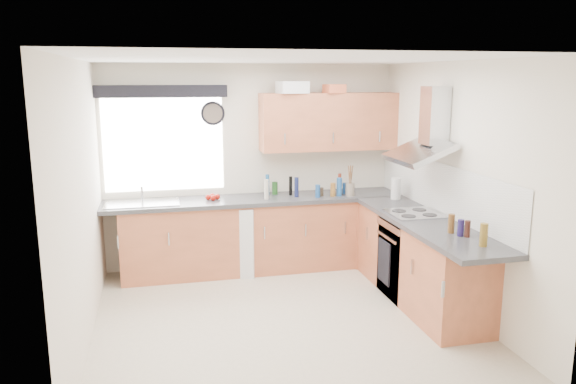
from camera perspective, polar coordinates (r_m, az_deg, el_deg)
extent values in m
plane|color=beige|center=(5.67, -0.50, -12.81)|extent=(3.60, 3.60, 0.00)
cube|color=white|center=(5.16, -0.55, 13.36)|extent=(3.60, 3.60, 0.02)
cube|color=silver|center=(7.01, -3.78, 2.63)|extent=(3.60, 0.02, 2.50)
cube|color=silver|center=(3.60, 5.88, -6.15)|extent=(3.60, 0.02, 2.50)
cube|color=silver|center=(5.19, -20.29, -1.27)|extent=(0.02, 3.60, 2.50)
cube|color=silver|center=(5.93, 16.70, 0.50)|extent=(0.02, 3.60, 2.50)
cube|color=silver|center=(6.87, -12.50, 4.72)|extent=(1.40, 0.02, 1.10)
cube|color=black|center=(6.73, -12.72, 9.96)|extent=(1.50, 0.18, 0.14)
cube|color=white|center=(6.19, 15.21, 0.39)|extent=(0.01, 3.00, 0.54)
cube|color=#A05435|center=(6.89, -4.11, -4.52)|extent=(3.00, 0.58, 0.86)
cube|color=#A05435|center=(7.30, 8.42, -3.70)|extent=(0.60, 0.60, 0.86)
cube|color=#A05435|center=(6.13, 13.18, -6.89)|extent=(0.58, 2.10, 0.86)
cube|color=#303033|center=(6.79, -3.32, -0.80)|extent=(3.60, 0.62, 0.05)
cube|color=#303033|center=(5.87, 13.95, -3.12)|extent=(0.62, 2.42, 0.05)
cube|color=black|center=(6.25, 12.49, -6.53)|extent=(0.56, 0.58, 0.85)
cube|color=#BABDC3|center=(6.12, 12.69, -2.15)|extent=(0.52, 0.52, 0.01)
cube|color=#A05435|center=(7.00, 4.15, 7.14)|extent=(1.70, 0.35, 0.70)
cube|color=silver|center=(6.88, -5.51, -4.68)|extent=(0.72, 0.71, 0.83)
cylinder|color=black|center=(6.86, -7.64, 7.92)|extent=(0.29, 0.04, 0.29)
cube|color=silver|center=(6.76, 0.44, 10.59)|extent=(0.38, 0.30, 0.14)
cube|color=#C75935|center=(6.89, 4.72, 10.42)|extent=(0.26, 0.23, 0.11)
cylinder|color=slate|center=(6.91, 6.32, 0.25)|extent=(0.13, 0.13, 0.15)
cylinder|color=silver|center=(6.80, 10.90, 0.34)|extent=(0.14, 0.14, 0.25)
cylinder|color=brown|center=(6.86, 4.58, 0.24)|extent=(0.06, 0.06, 0.17)
cylinder|color=#1D568B|center=(6.90, -2.11, 0.73)|extent=(0.05, 0.05, 0.26)
cylinder|color=black|center=(6.90, 0.26, 0.63)|extent=(0.04, 0.04, 0.23)
cylinder|color=#1E4C1B|center=(6.96, -1.35, 0.39)|extent=(0.07, 0.07, 0.15)
cylinder|color=navy|center=(6.88, 5.24, 0.51)|extent=(0.06, 0.06, 0.22)
cylinder|color=#BBB3A0|center=(6.69, -2.21, 0.27)|extent=(0.05, 0.05, 0.24)
cylinder|color=navy|center=(7.03, 5.77, 0.38)|extent=(0.05, 0.05, 0.14)
cylinder|color=#141A44|center=(6.81, 0.87, 0.49)|extent=(0.05, 0.05, 0.24)
cylinder|color=#3A2D20|center=(6.89, 3.34, 0.02)|extent=(0.07, 0.07, 0.10)
cylinder|color=navy|center=(6.79, 3.03, 0.09)|extent=(0.06, 0.06, 0.16)
cylinder|color=maroon|center=(7.00, 5.26, 0.84)|extent=(0.04, 0.04, 0.26)
cylinder|color=#1F164C|center=(5.38, 17.13, -3.49)|extent=(0.06, 0.06, 0.16)
cylinder|color=brown|center=(5.12, 19.27, -4.13)|extent=(0.07, 0.07, 0.20)
cylinder|color=brown|center=(5.46, 16.26, -3.09)|extent=(0.06, 0.06, 0.18)
cylinder|color=#361813|center=(5.37, 17.77, -3.58)|extent=(0.05, 0.05, 0.15)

